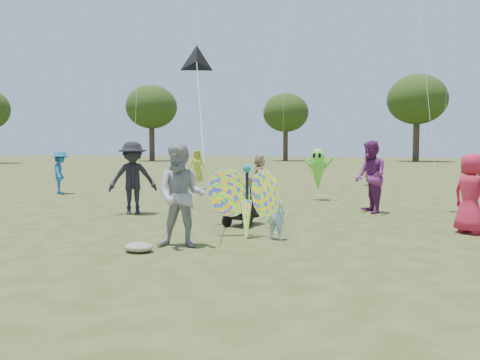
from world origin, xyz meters
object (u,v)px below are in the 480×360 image
at_px(crowd_j, 369,169).
at_px(jogging_stroller, 244,198).
at_px(crowd_b, 133,178).
at_px(crowd_i, 60,172).
at_px(alien_kite, 318,171).
at_px(child_girl, 276,214).
at_px(crowd_e, 370,177).
at_px(adult_man, 181,196).
at_px(crowd_d, 260,174).
at_px(crowd_a, 471,194).
at_px(butterfly_kite, 247,202).
at_px(crowd_g, 197,165).

bearing_deg(crowd_j, jogging_stroller, -2.78).
height_order(crowd_b, crowd_i, crowd_b).
xyz_separation_m(crowd_b, jogging_stroller, (3.35, -0.53, -0.35)).
bearing_deg(crowd_j, alien_kite, -3.81).
xyz_separation_m(child_girl, crowd_e, (1.26, 4.46, 0.48)).
height_order(adult_man, crowd_d, adult_man).
bearing_deg(child_girl, crowd_b, -17.47).
height_order(crowd_a, crowd_i, crowd_a).
bearing_deg(crowd_e, adult_man, -50.89).
height_order(adult_man, crowd_j, adult_man).
bearing_deg(crowd_i, crowd_b, -160.12).
relative_size(crowd_d, butterfly_kite, 0.86).
bearing_deg(crowd_d, adult_man, 170.60).
bearing_deg(crowd_a, alien_kite, -6.08).
bearing_deg(child_girl, alien_kite, -79.09).
bearing_deg(jogging_stroller, crowd_g, 138.79).
relative_size(child_girl, jogging_stroller, 0.89).
distance_m(crowd_j, alien_kite, 7.04).
height_order(crowd_e, butterfly_kite, crowd_e).
distance_m(crowd_d, crowd_g, 7.39).
relative_size(crowd_j, butterfly_kite, 0.89).
relative_size(crowd_a, crowd_g, 0.99).
distance_m(crowd_d, jogging_stroller, 7.19).
bearing_deg(jogging_stroller, crowd_i, 173.26).
relative_size(crowd_i, crowd_j, 1.06).
xyz_separation_m(adult_man, crowd_e, (2.60, 5.74, 0.06)).
relative_size(crowd_j, jogging_stroller, 1.38).
relative_size(crowd_i, butterfly_kite, 0.94).
xyz_separation_m(adult_man, jogging_stroller, (0.15, 2.62, -0.31)).
bearing_deg(crowd_g, crowd_i, -130.04).
height_order(adult_man, crowd_a, adult_man).
bearing_deg(adult_man, crowd_a, 19.26).
distance_m(child_girl, jogging_stroller, 1.79).
bearing_deg(crowd_b, crowd_i, 111.98).
bearing_deg(butterfly_kite, alien_kite, 91.06).
bearing_deg(adult_man, child_girl, 28.17).
height_order(child_girl, crowd_g, crowd_g).
bearing_deg(child_girl, crowd_d, -63.60).
bearing_deg(adult_man, crowd_b, 119.81).
height_order(crowd_e, alien_kite, crowd_e).
bearing_deg(crowd_d, alien_kite, -137.67).
relative_size(crowd_b, crowd_g, 1.16).
distance_m(child_girl, crowd_g, 15.87).
relative_size(child_girl, butterfly_kite, 0.58).
bearing_deg(alien_kite, crowd_a, -48.92).
relative_size(adult_man, jogging_stroller, 1.64).
relative_size(crowd_g, jogging_stroller, 1.48).
bearing_deg(crowd_d, crowd_a, -152.95).
bearing_deg(crowd_e, crowd_j, 160.15).
distance_m(crowd_g, jogging_stroller, 14.10).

